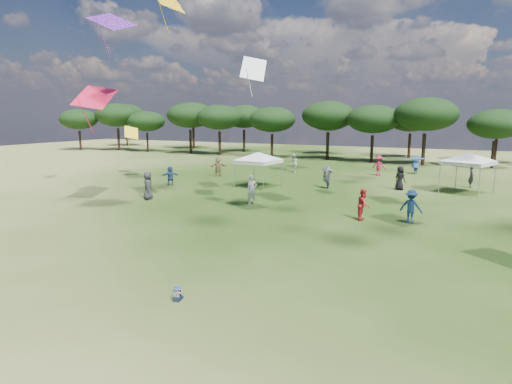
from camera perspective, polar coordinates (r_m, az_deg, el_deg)
ground at (r=11.87m, az=-16.15°, el=-18.16°), size 140.00×140.00×0.00m
tree_line at (r=55.27m, az=21.05°, el=9.37°), size 108.78×17.63×7.77m
tent_left at (r=33.33m, az=0.32°, el=5.12°), size 5.74×5.74×3.04m
tent_right at (r=34.11m, az=26.53°, el=4.50°), size 5.43×5.43×3.24m
toddler at (r=13.54m, az=-10.43°, el=-13.23°), size 0.35×0.38×0.48m
festival_crowd at (r=34.23m, az=11.76°, el=2.15°), size 28.92×22.75×1.92m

